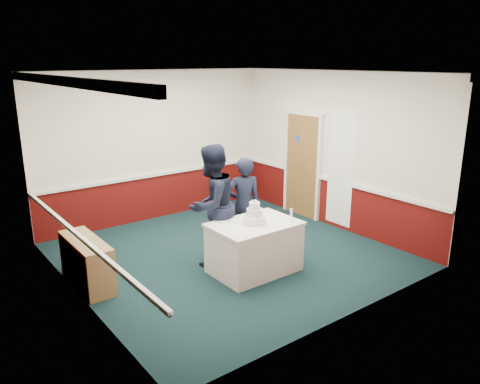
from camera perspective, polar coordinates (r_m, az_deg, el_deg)
ground at (r=7.98m, az=-1.32°, el=-7.64°), size 5.00×5.00×0.00m
room_shell at (r=7.96m, az=-3.55°, el=7.04°), size 5.00×5.00×3.00m
sideboard at (r=7.20m, az=-18.15°, el=-8.15°), size 0.41×1.20×0.70m
cake_table at (r=7.26m, az=1.74°, el=-6.69°), size 1.32×0.92×0.79m
wedding_cake at (r=7.08m, az=1.77°, el=-2.96°), size 0.35×0.35×0.36m
cake_knife at (r=6.95m, az=2.61°, el=-4.27°), size 0.03×0.22×0.00m
champagne_flute at (r=7.19m, az=6.29°, el=-2.53°), size 0.05×0.05×0.21m
person_man at (r=7.40m, az=-3.48°, el=-1.60°), size 1.12×0.99×1.94m
person_woman at (r=7.86m, az=0.43°, el=-1.61°), size 0.71×0.59×1.65m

